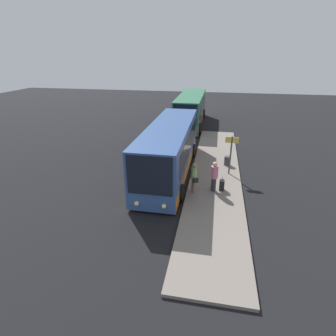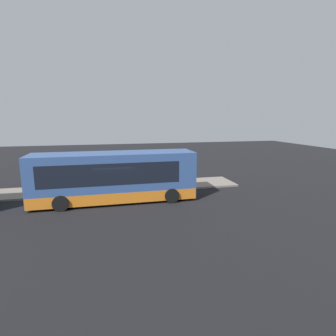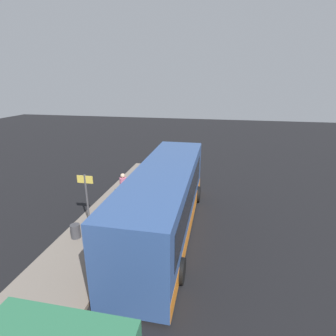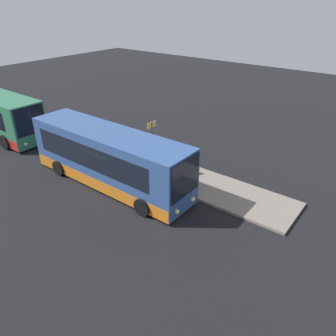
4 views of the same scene
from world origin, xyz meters
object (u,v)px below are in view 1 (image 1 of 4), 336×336
(bus_second, at_px, (191,110))
(sign_post, at_px, (231,150))
(suitcase, at_px, (222,185))
(bus_lead, at_px, (170,149))
(passenger_waiting, at_px, (194,177))
(trash_bin, at_px, (227,161))
(passenger_boarding, at_px, (214,175))

(bus_second, relative_size, sign_post, 4.23)
(bus_second, xyz_separation_m, suitcase, (15.44, 3.47, -1.17))
(bus_second, bearing_deg, sign_post, 16.76)
(bus_lead, relative_size, passenger_waiting, 5.95)
(suitcase, bearing_deg, passenger_waiting, -69.70)
(trash_bin, bearing_deg, bus_lead, -68.21)
(passenger_boarding, bearing_deg, suitcase, 31.64)
(passenger_waiting, distance_m, sign_post, 3.64)
(bus_lead, height_order, passenger_waiting, bus_lead)
(sign_post, bearing_deg, suitcase, -11.24)
(passenger_waiting, bearing_deg, sign_post, -152.78)
(trash_bin, bearing_deg, passenger_waiting, -24.10)
(passenger_waiting, xyz_separation_m, trash_bin, (-4.39, 1.97, -0.67))
(bus_lead, distance_m, bus_second, 13.17)
(suitcase, relative_size, sign_post, 0.34)
(suitcase, bearing_deg, passenger_boarding, -71.57)
(passenger_waiting, relative_size, suitcase, 2.09)
(passenger_boarding, xyz_separation_m, trash_bin, (-3.97, 0.86, -0.64))
(sign_post, bearing_deg, bus_second, -163.24)
(bus_second, relative_size, passenger_waiting, 6.00)
(bus_lead, relative_size, suitcase, 12.44)
(suitcase, bearing_deg, bus_second, -167.35)
(passenger_boarding, distance_m, trash_bin, 4.11)
(passenger_waiting, xyz_separation_m, suitcase, (-0.58, 1.57, -0.68))
(bus_lead, distance_m, suitcase, 4.30)
(bus_second, bearing_deg, trash_bin, 18.34)
(passenger_boarding, xyz_separation_m, passenger_waiting, (0.43, -1.10, 0.03))
(bus_second, distance_m, passenger_boarding, 15.89)
(suitcase, relative_size, trash_bin, 1.32)
(bus_lead, xyz_separation_m, sign_post, (-0.10, 3.94, 0.14))
(passenger_boarding, relative_size, trash_bin, 2.75)
(sign_post, relative_size, trash_bin, 3.92)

